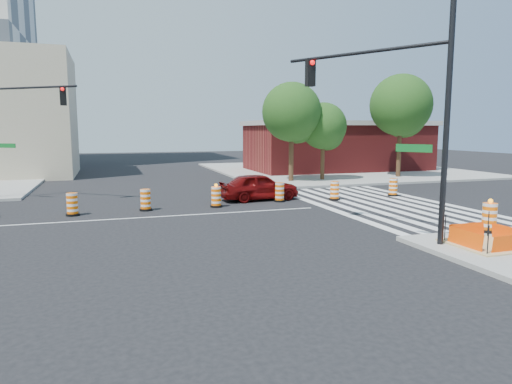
# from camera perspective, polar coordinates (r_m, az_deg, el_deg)

# --- Properties ---
(ground) EXTENTS (120.00, 120.00, 0.00)m
(ground) POSITION_cam_1_polar(r_m,az_deg,el_deg) (20.71, -11.01, -2.99)
(ground) COLOR black
(ground) RESTS_ON ground
(sidewalk_ne) EXTENTS (22.00, 22.00, 0.15)m
(sidewalk_ne) POSITION_cam_1_polar(r_m,az_deg,el_deg) (43.49, 10.05, 2.73)
(sidewalk_ne) COLOR gray
(sidewalk_ne) RESTS_ON ground
(crosswalk_east) EXTENTS (6.75, 13.50, 0.01)m
(crosswalk_east) POSITION_cam_1_polar(r_m,az_deg,el_deg) (24.54, 15.27, -1.43)
(crosswalk_east) COLOR silver
(crosswalk_east) RESTS_ON ground
(lane_centerline) EXTENTS (14.00, 0.12, 0.01)m
(lane_centerline) POSITION_cam_1_polar(r_m,az_deg,el_deg) (20.71, -11.01, -2.98)
(lane_centerline) COLOR silver
(lane_centerline) RESTS_ON ground
(excavation_pit) EXTENTS (2.20, 2.20, 0.90)m
(excavation_pit) POSITION_cam_1_polar(r_m,az_deg,el_deg) (16.41, 26.95, -5.74)
(excavation_pit) COLOR tan
(excavation_pit) RESTS_ON ground
(brick_storefront) EXTENTS (16.50, 8.50, 4.60)m
(brick_storefront) POSITION_cam_1_polar(r_m,az_deg,el_deg) (43.36, 10.12, 5.68)
(brick_storefront) COLOR maroon
(brick_storefront) RESTS_ON ground
(red_coupe) EXTENTS (4.48, 2.10, 1.48)m
(red_coupe) POSITION_cam_1_polar(r_m,az_deg,el_deg) (24.92, 0.36, 0.69)
(red_coupe) COLOR #5C0707
(red_coupe) RESTS_ON ground
(signal_pole_se) EXTENTS (3.23, 5.43, 8.18)m
(signal_pole_se) POSITION_cam_1_polar(r_m,az_deg,el_deg) (16.29, 17.13, 11.65)
(signal_pole_se) COLOR black
(signal_pole_se) RESTS_ON ground
(signal_pole_nw) EXTENTS (4.67, 3.46, 7.53)m
(signal_pole_nw) POSITION_cam_1_polar(r_m,az_deg,el_deg) (27.64, -27.98, 8.55)
(signal_pole_nw) COLOR black
(signal_pole_nw) RESTS_ON ground
(pit_drum) EXTENTS (0.62, 0.62, 1.22)m
(pit_drum) POSITION_cam_1_polar(r_m,az_deg,el_deg) (18.48, 27.14, -2.94)
(pit_drum) COLOR black
(pit_drum) RESTS_ON ground
(tree_north_c) EXTENTS (4.23, 4.23, 7.19)m
(tree_north_c) POSITION_cam_1_polar(r_m,az_deg,el_deg) (33.07, 4.53, 9.51)
(tree_north_c) COLOR #382314
(tree_north_c) RESTS_ON ground
(tree_north_d) EXTENTS (3.42, 3.42, 5.81)m
(tree_north_d) POSITION_cam_1_polar(r_m,az_deg,el_deg) (34.19, 8.44, 7.84)
(tree_north_d) COLOR #382314
(tree_north_d) RESTS_ON ground
(tree_north_e) EXTENTS (4.77, 4.77, 8.11)m
(tree_north_e) POSITION_cam_1_polar(r_m,az_deg,el_deg) (37.78, 17.68, 9.89)
(tree_north_e) COLOR #382314
(tree_north_e) RESTS_ON ground
(median_drum_2) EXTENTS (0.60, 0.60, 1.02)m
(median_drum_2) POSITION_cam_1_polar(r_m,az_deg,el_deg) (21.98, -21.98, -1.53)
(median_drum_2) COLOR black
(median_drum_2) RESTS_ON ground
(median_drum_3) EXTENTS (0.60, 0.60, 1.02)m
(median_drum_3) POSITION_cam_1_polar(r_m,az_deg,el_deg) (22.29, -13.63, -1.06)
(median_drum_3) COLOR black
(median_drum_3) RESTS_ON ground
(median_drum_4) EXTENTS (0.60, 0.60, 1.18)m
(median_drum_4) POSITION_cam_1_polar(r_m,az_deg,el_deg) (22.71, -5.00, -0.68)
(median_drum_4) COLOR black
(median_drum_4) RESTS_ON ground
(median_drum_5) EXTENTS (0.60, 0.60, 1.02)m
(median_drum_5) POSITION_cam_1_polar(r_m,az_deg,el_deg) (24.39, 2.97, -0.10)
(median_drum_5) COLOR black
(median_drum_5) RESTS_ON ground
(median_drum_6) EXTENTS (0.60, 0.60, 1.02)m
(median_drum_6) POSITION_cam_1_polar(r_m,az_deg,el_deg) (25.26, 9.80, 0.07)
(median_drum_6) COLOR black
(median_drum_6) RESTS_ON ground
(median_drum_7) EXTENTS (0.60, 0.60, 1.02)m
(median_drum_7) POSITION_cam_1_polar(r_m,az_deg,el_deg) (27.59, 16.77, 0.50)
(median_drum_7) COLOR black
(median_drum_7) RESTS_ON ground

